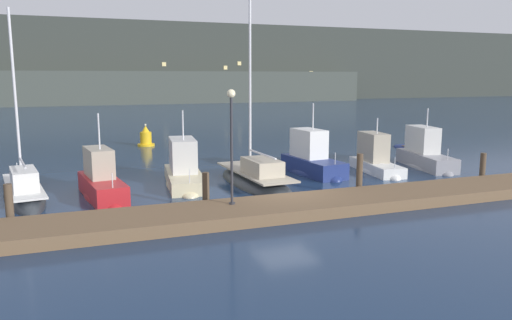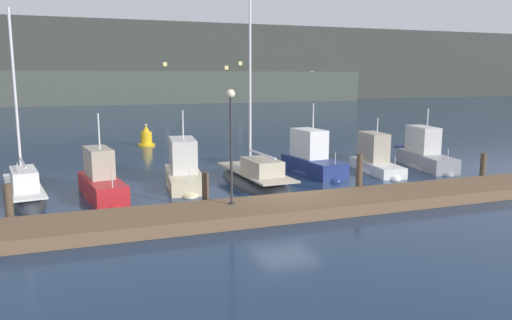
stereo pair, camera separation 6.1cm
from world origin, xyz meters
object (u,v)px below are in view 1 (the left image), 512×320
motorboat_berth_7 (425,159)px  dock_lamppost (231,129)px  motorboat_berth_3 (184,176)px  channel_buoy (146,138)px  motorboat_berth_2 (102,188)px  rowboat_adrift (410,149)px  sailboat_berth_1 (24,194)px  motorboat_berth_5 (312,166)px  motorboat_berth_6 (376,165)px  sailboat_berth_4 (255,182)px

motorboat_berth_7 → dock_lamppost: size_ratio=1.28×
motorboat_berth_3 → motorboat_berth_7: 14.20m
motorboat_berth_7 → channel_buoy: 20.39m
motorboat_berth_2 → rowboat_adrift: motorboat_berth_2 is taller
sailboat_berth_1 → channel_buoy: bearing=63.3°
motorboat_berth_5 → dock_lamppost: bearing=-136.1°
sailboat_berth_1 → motorboat_berth_5: size_ratio=1.74×
channel_buoy → motorboat_berth_2: bearing=-104.7°
motorboat_berth_3 → rowboat_adrift: size_ratio=1.73×
motorboat_berth_6 → motorboat_berth_7: bearing=3.2°
motorboat_berth_5 → channel_buoy: (-6.90, 14.31, 0.16)m
motorboat_berth_2 → motorboat_berth_6: 14.68m
motorboat_berth_5 → motorboat_berth_7: 7.08m
sailboat_berth_1 → sailboat_berth_4: 10.49m
sailboat_berth_1 → motorboat_berth_6: 17.87m
motorboat_berth_6 → rowboat_adrift: bearing=42.0°
sailboat_berth_1 → dock_lamppost: bearing=-37.7°
sailboat_berth_1 → dock_lamppost: size_ratio=2.03×
motorboat_berth_3 → channel_buoy: size_ratio=3.52×
sailboat_berth_4 → motorboat_berth_7: bearing=5.3°
motorboat_berth_6 → sailboat_berth_4: bearing=-173.7°
dock_lamppost → rowboat_adrift: 21.71m
sailboat_berth_1 → motorboat_berth_5: (14.31, 0.43, 0.29)m
motorboat_berth_5 → dock_lamppost: 9.64m
motorboat_berth_5 → channel_buoy: bearing=115.7°
dock_lamppost → rowboat_adrift: dock_lamppost is taller
sailboat_berth_4 → rowboat_adrift: 16.62m
rowboat_adrift → motorboat_berth_3: bearing=-161.2°
sailboat_berth_4 → motorboat_berth_5: (3.88, 1.56, 0.28)m
sailboat_berth_4 → motorboat_berth_5: sailboat_berth_4 is taller
motorboat_berth_5 → rowboat_adrift: bearing=28.4°
sailboat_berth_1 → dock_lamppost: sailboat_berth_1 is taller
motorboat_berth_5 → channel_buoy: 15.89m
sailboat_berth_1 → motorboat_berth_6: size_ratio=1.76×
motorboat_berth_2 → motorboat_berth_5: (11.09, 1.69, 0.02)m
motorboat_berth_5 → rowboat_adrift: (10.96, 5.92, -0.44)m
motorboat_berth_2 → motorboat_berth_7: motorboat_berth_2 is taller
channel_buoy → rowboat_adrift: 19.74m
dock_lamppost → channel_buoy: bearing=90.8°
sailboat_berth_1 → motorboat_berth_7: sailboat_berth_1 is taller
sailboat_berth_4 → motorboat_berth_6: (7.43, 0.82, 0.20)m
motorboat_berth_3 → rowboat_adrift: 19.12m
motorboat_berth_2 → motorboat_berth_7: 18.19m
motorboat_berth_2 → sailboat_berth_4: sailboat_berth_4 is taller
sailboat_berth_1 → motorboat_berth_7: size_ratio=1.58×
channel_buoy → rowboat_adrift: (17.86, -8.39, -0.60)m
sailboat_berth_1 → channel_buoy: sailboat_berth_1 is taller
motorboat_berth_7 → motorboat_berth_6: bearing=-176.8°
sailboat_berth_1 → sailboat_berth_4: sailboat_berth_4 is taller
motorboat_berth_2 → motorboat_berth_6: (14.65, 0.95, -0.06)m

